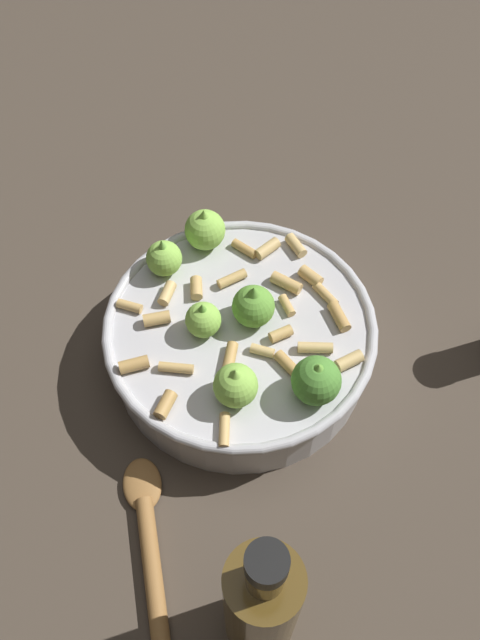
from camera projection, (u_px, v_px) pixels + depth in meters
name	position (u px, v px, depth m)	size (l,w,h in m)	color
ground_plane	(240.00, 357.00, 0.72)	(2.40, 2.40, 0.00)	#42382D
cooking_pan	(240.00, 337.00, 0.69)	(0.27, 0.27, 0.11)	#B7B7BC
olive_oil_bottle	(262.00, 603.00, 0.50)	(0.06, 0.06, 0.21)	#4C3814
wooden_spoon	(151.00, 554.00, 0.60)	(0.08, 0.21, 0.02)	olive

